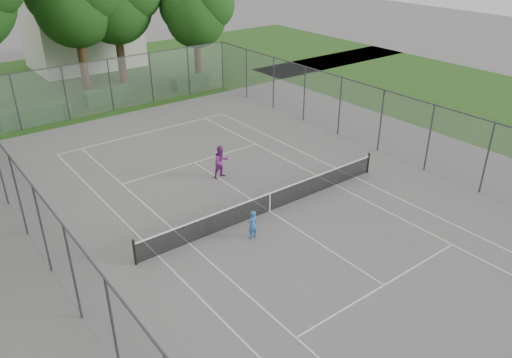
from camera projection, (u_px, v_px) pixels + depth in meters
ground at (270, 211)px, 22.01m from camera, size 120.00×120.00×0.00m
grass_far at (69, 81)px, 40.42m from camera, size 60.00×20.00×0.00m
court_markings at (270, 211)px, 22.01m from camera, size 11.03×23.83×0.01m
tennis_net at (270, 201)px, 21.78m from camera, size 12.87×0.10×1.10m
perimeter_fence at (270, 175)px, 21.19m from camera, size 18.08×34.08×3.52m
tree_far_midleft at (75, 0)px, 35.58m from camera, size 6.60×6.02×9.48m
tree_far_midright at (116, 1)px, 37.18m from camera, size 6.37×5.81×9.15m
tree_far_right at (197, 12)px, 38.46m from camera, size 5.39×4.92×7.74m
hedge_left at (36, 114)px, 31.80m from camera, size 4.32×1.30×1.08m
hedge_mid at (109, 96)px, 35.21m from camera, size 3.49×1.00×1.10m
hedge_right at (191, 82)px, 38.56m from camera, size 3.04×1.12×0.91m
house at (80, 15)px, 42.96m from camera, size 8.78×6.80×10.92m
girl_player at (253, 225)px, 19.87m from camera, size 0.49×0.35×1.25m
woman_player at (221, 162)px, 24.66m from camera, size 0.82×0.65×1.66m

